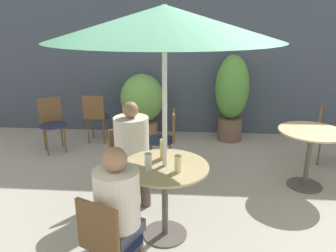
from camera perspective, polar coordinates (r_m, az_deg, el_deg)
ground_plane at (r=3.22m, az=2.60°, el=-20.68°), size 20.00×20.00×0.00m
storefront_wall at (r=5.90m, az=3.78°, el=13.00°), size 10.00×0.06×3.00m
cafe_table_near at (r=3.09m, az=-0.54°, el=-9.72°), size 0.81×0.81×0.74m
cafe_table_far at (r=4.36m, az=23.52°, el=-2.92°), size 0.79×0.79×0.74m
bistro_chair_0 at (r=3.80m, az=-7.07°, el=-5.39°), size 0.47×0.47×0.84m
bistro_chair_1 at (r=2.54m, az=-10.47°, el=-18.61°), size 0.45×0.46×0.84m
bistro_chair_2 at (r=4.48m, az=-0.21°, el=-1.53°), size 0.42×0.42×0.84m
bistro_chair_3 at (r=5.50m, az=-19.60°, el=1.12°), size 0.46×0.47×0.84m
bistro_chair_4 at (r=5.61m, az=-12.52°, el=2.08°), size 0.42×0.42×0.84m
bistro_chair_5 at (r=5.22m, az=25.81°, el=-0.54°), size 0.46×0.45×0.84m
seated_person_0 at (r=3.60m, az=-6.22°, el=-3.44°), size 0.47×0.48×1.19m
seated_person_1 at (r=2.53m, az=-8.58°, el=-13.68°), size 0.39×0.41×1.17m
beer_glass_0 at (r=3.14m, az=-0.78°, el=-4.00°), size 0.07×0.07×0.19m
beer_glass_1 at (r=2.91m, az=-3.45°, el=-6.23°), size 0.06×0.06×0.15m
beer_glass_2 at (r=2.87m, az=1.78°, el=-6.55°), size 0.07×0.07×0.15m
potted_plant_0 at (r=5.71m, az=-4.50°, el=4.02°), size 0.75×0.75×1.14m
potted_plant_1 at (r=5.66m, az=11.03°, el=5.44°), size 0.57×0.57×1.47m
umbrella at (r=2.74m, az=-0.63°, el=17.43°), size 1.92×1.92×2.13m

